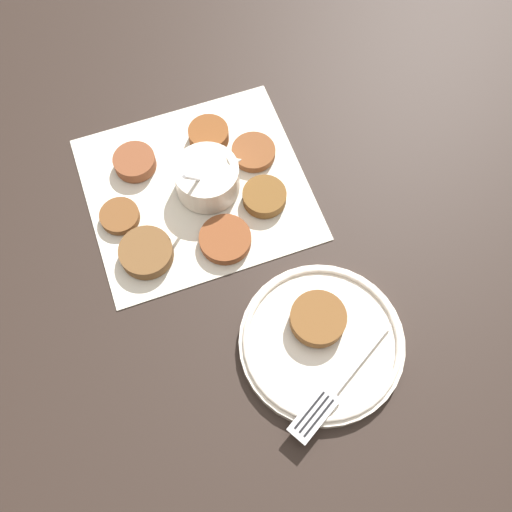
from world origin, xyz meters
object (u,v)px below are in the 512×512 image
Objects in this scene: fork at (333,391)px; fritter_on_plate at (318,319)px; sauce_bowl at (208,179)px; serving_plate at (322,342)px.

fritter_on_plate is at bearing 76.42° from fork.
sauce_bowl reaches higher than fritter_on_plate.
fritter_on_plate is 0.41× the size of fork.
serving_plate is at bearing -79.96° from sauce_bowl.
serving_plate is 0.03m from fritter_on_plate.
fork is at bearing -84.58° from sauce_bowl.
fritter_on_plate is (0.05, -0.25, 0.01)m from sauce_bowl.
serving_plate is 2.95× the size of fritter_on_plate.
sauce_bowl is 0.26m from fritter_on_plate.
fork is (-0.02, -0.06, 0.01)m from serving_plate.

